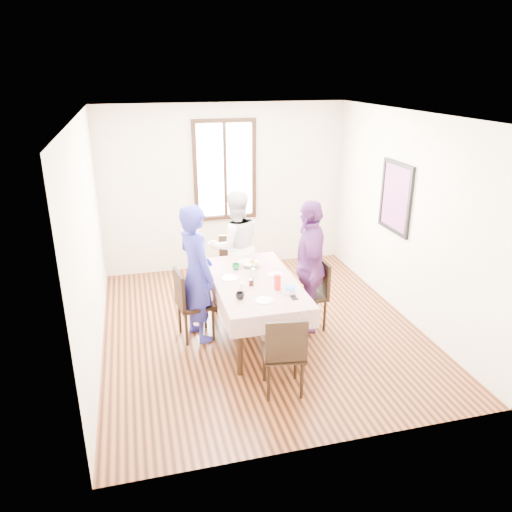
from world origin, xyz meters
The scene contains 31 objects.
ground centered at (0.00, 0.00, 0.00)m, with size 4.50×4.50×0.00m, color black.
back_wall centered at (0.00, 2.25, 1.35)m, with size 4.00×4.00×0.00m, color beige.
right_wall centered at (2.00, 0.00, 1.35)m, with size 4.50×4.50×0.00m, color beige.
window_frame centered at (0.00, 2.23, 1.65)m, with size 1.02×0.06×1.62m, color black.
window_pane centered at (0.00, 2.24, 1.65)m, with size 0.90×0.02×1.50m, color white.
art_poster centered at (1.98, 0.30, 1.55)m, with size 0.04×0.76×0.96m, color red.
dining_table centered at (-0.12, -0.19, 0.38)m, with size 0.87×1.70×0.75m, color black.
tablecloth centered at (-0.12, -0.19, 0.76)m, with size 0.99×1.82×0.01m, color #50090F.
chair_left centered at (-0.84, -0.03, 0.46)m, with size 0.42×0.42×0.91m, color black.
chair_right centered at (0.61, -0.14, 0.46)m, with size 0.42×0.42×0.91m, color black.
chair_far centered at (-0.12, 0.98, 0.46)m, with size 0.42×0.42×0.91m, color black.
chair_near centered at (-0.12, -1.36, 0.46)m, with size 0.42×0.42×0.91m, color black.
person_left centered at (-0.82, -0.03, 0.86)m, with size 0.63×0.41×1.72m, color #2B2A95.
person_far centered at (-0.12, 0.96, 0.81)m, with size 0.79×0.61×1.62m, color silver.
person_right centered at (0.59, -0.14, 0.86)m, with size 1.00×0.42×1.71m, color #602C6D.
mug_black centered at (-0.41, -0.65, 0.80)m, with size 0.10×0.10×0.08m, color black.
mug_flag centered at (0.13, -0.30, 0.80)m, with size 0.08×0.08×0.08m, color red.
mug_green centered at (-0.27, 0.21, 0.80)m, with size 0.10×0.10×0.08m, color #0C7226.
serving_bowl centered at (-0.06, 0.26, 0.79)m, with size 0.23×0.23×0.06m, color white.
juice_carton centered at (0.07, -0.52, 0.86)m, with size 0.06×0.06×0.19m, color red.
butter_tub centered at (0.18, -0.65, 0.79)m, with size 0.13×0.13×0.06m, color white.
jam_jar centered at (-0.20, -0.33, 0.80)m, with size 0.06×0.06×0.08m, color black.
drinking_glass centered at (-0.33, -0.42, 0.81)m, with size 0.06×0.06×0.09m, color silver.
smartphone centered at (0.19, -0.77, 0.77)m, with size 0.06×0.13×0.01m, color black.
flower_vase centered at (-0.12, -0.12, 0.83)m, with size 0.06×0.06×0.13m, color silver.
plate_left centered at (-0.40, -0.05, 0.77)m, with size 0.20×0.20×0.01m, color white.
plate_right centered at (0.17, -0.09, 0.77)m, with size 0.20×0.20×0.01m, color white.
plate_far centered at (-0.09, 0.45, 0.77)m, with size 0.20×0.20×0.01m, color white.
plate_near centered at (-0.16, -0.76, 0.77)m, with size 0.20×0.20×0.01m, color white.
butter_lid centered at (0.18, -0.65, 0.83)m, with size 0.12×0.12×0.01m, color blue.
flower_bunch centered at (-0.12, -0.12, 0.94)m, with size 0.09×0.09×0.10m, color yellow, non-canonical shape.
Camera 1 is at (-1.47, -5.52, 3.19)m, focal length 34.51 mm.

